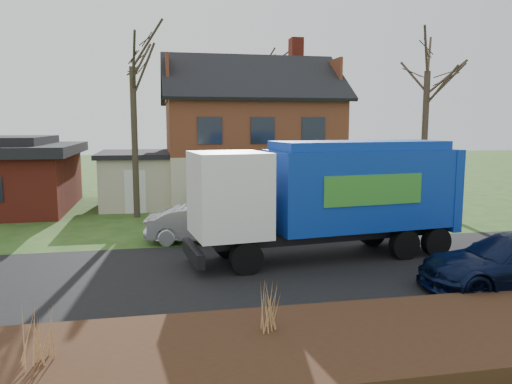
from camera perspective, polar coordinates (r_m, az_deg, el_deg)
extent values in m
plane|color=#274717|center=(14.85, 1.44, -9.07)|extent=(120.00, 120.00, 0.00)
cube|color=black|center=(14.84, 1.44, -9.03)|extent=(80.00, 7.00, 0.02)
cube|color=black|center=(10.02, 8.44, -16.78)|extent=(80.00, 3.50, 0.30)
cube|color=beige|center=(28.48, -0.83, 1.81)|extent=(9.00, 7.50, 2.70)
cube|color=#542718|center=(28.33, -0.84, 7.35)|extent=(9.00, 7.50, 2.80)
cube|color=maroon|center=(30.28, 4.59, 15.63)|extent=(0.70, 0.90, 1.60)
cube|color=beige|center=(27.54, -13.43, 1.29)|extent=(3.50, 5.50, 2.60)
cube|color=black|center=(27.42, -13.52, 4.24)|extent=(3.90, 5.90, 0.24)
cylinder|color=black|center=(14.41, -1.13, -7.59)|extent=(1.00, 0.44, 0.97)
cylinder|color=black|center=(16.23, -3.16, -5.85)|extent=(1.00, 0.44, 0.97)
cylinder|color=black|center=(16.70, 16.60, -5.78)|extent=(1.00, 0.44, 0.97)
cylinder|color=black|center=(18.29, 13.12, -4.49)|extent=(1.00, 0.44, 0.97)
cylinder|color=black|center=(17.40, 19.89, -5.37)|extent=(1.00, 0.44, 0.97)
cylinder|color=black|center=(18.94, 16.25, -4.18)|extent=(1.00, 0.44, 0.97)
cube|color=black|center=(16.41, 8.80, -4.68)|extent=(8.06, 2.06, 0.33)
cube|color=white|center=(14.92, -3.10, -0.22)|extent=(2.40, 2.56, 2.51)
cube|color=black|center=(14.67, -6.96, 0.15)|extent=(0.32, 2.04, 0.84)
cube|color=black|center=(15.01, -7.20, -6.92)|extent=(0.51, 2.33, 0.42)
cube|color=#0D339C|center=(16.58, 11.62, 0.43)|extent=(6.09, 3.01, 2.51)
cube|color=#0D339C|center=(16.47, 11.75, 5.25)|extent=(5.78, 2.70, 0.28)
cube|color=#0D339C|center=(18.28, 19.86, 0.50)|extent=(0.61, 2.39, 2.69)
cube|color=#34882C|center=(15.50, 13.34, 0.23)|extent=(3.32, 0.44, 0.93)
cube|color=#34882C|center=(17.53, 9.32, 1.19)|extent=(3.32, 0.44, 0.93)
imported|color=#AAADB2|center=(18.43, -6.16, -3.63)|extent=(4.24, 1.96, 1.35)
cylinder|color=#383122|center=(23.55, -13.69, 5.43)|extent=(0.29, 0.29, 6.86)
cylinder|color=#3F3026|center=(27.10, 18.69, 5.62)|extent=(0.32, 0.32, 6.96)
cylinder|color=#3D3425|center=(35.24, 0.28, 7.15)|extent=(0.30, 0.30, 7.86)
cone|color=tan|center=(9.39, -23.70, -14.84)|extent=(0.04, 0.04, 0.98)
cone|color=tan|center=(9.43, -24.70, -14.81)|extent=(0.04, 0.04, 0.98)
cone|color=tan|center=(9.36, -22.69, -14.87)|extent=(0.04, 0.04, 0.98)
cone|color=tan|center=(9.51, -23.53, -14.54)|extent=(0.04, 0.04, 0.98)
cone|color=tan|center=(9.27, -23.88, -15.14)|extent=(0.04, 0.04, 0.98)
cone|color=#AC804C|center=(9.93, 1.60, -13.01)|extent=(0.04, 0.04, 0.95)
cone|color=#AC804C|center=(9.90, 0.73, -13.07)|extent=(0.04, 0.04, 0.95)
cone|color=#AC804C|center=(9.96, 2.46, -12.94)|extent=(0.04, 0.04, 0.95)
cone|color=#AC804C|center=(10.04, 1.44, -12.77)|extent=(0.04, 0.04, 0.95)
cone|color=#AC804C|center=(9.82, 1.76, -13.25)|extent=(0.04, 0.04, 0.95)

